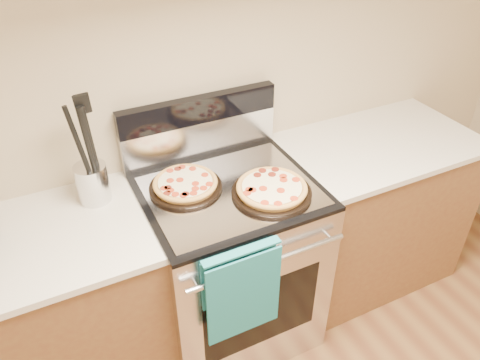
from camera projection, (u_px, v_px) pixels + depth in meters
name	position (u px, v px, depth m)	size (l,w,h in m)	color
wall_back	(193.00, 67.00, 2.05)	(4.00, 4.00, 0.00)	#BEAC89
range_body	(230.00, 264.00, 2.32)	(0.76, 0.68, 0.90)	#B7B7BC
oven_window	(262.00, 313.00, 2.07)	(0.56, 0.01, 0.40)	black
cooktop	(228.00, 189.00, 2.05)	(0.76, 0.68, 0.02)	black
backsplash_lower	(200.00, 138.00, 2.22)	(0.76, 0.06, 0.18)	silver
backsplash_upper	(199.00, 109.00, 2.13)	(0.76, 0.06, 0.12)	black
oven_handle	(269.00, 263.00, 1.84)	(0.03, 0.03, 0.70)	silver
dish_towel	(242.00, 290.00, 1.85)	(0.32, 0.05, 0.42)	teal
foil_sheet	(231.00, 191.00, 2.02)	(0.70, 0.55, 0.01)	gray
cabinet_left	(43.00, 326.00, 2.02)	(1.00, 0.62, 0.88)	brown
countertop_left	(14.00, 250.00, 1.76)	(1.02, 0.64, 0.03)	beige
cabinet_right	(367.00, 213.00, 2.66)	(1.00, 0.62, 0.88)	brown
countertop_right	(381.00, 144.00, 2.40)	(1.02, 0.64, 0.03)	beige
pepperoni_pizza_back	(185.00, 184.00, 2.02)	(0.31, 0.31, 0.04)	#AC7234
pepperoni_pizza_front	(272.00, 190.00, 1.98)	(0.34, 0.34, 0.05)	#AC7234
utensil_crock	(93.00, 183.00, 1.95)	(0.13, 0.13, 0.17)	silver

